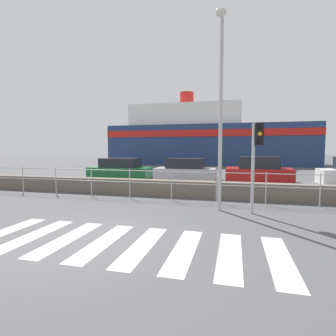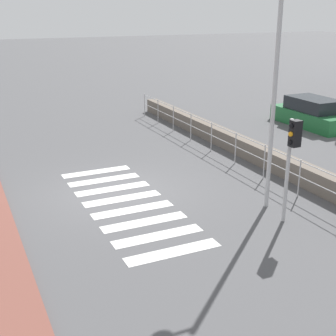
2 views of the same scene
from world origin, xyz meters
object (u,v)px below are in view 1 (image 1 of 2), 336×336
parked_car_green (120,170)px  parked_car_silver (186,171)px  traffic_light_far (257,147)px  parked_car_red (258,171)px  ferry_boat (204,139)px  streetlamp (221,93)px

parked_car_green → parked_car_silver: parked_car_silver is taller
traffic_light_far → parked_car_silver: size_ratio=0.73×
traffic_light_far → parked_car_green: 11.69m
parked_car_green → traffic_light_far: bearing=-44.4°
parked_car_silver → parked_car_red: size_ratio=1.02×
parked_car_red → parked_car_green: bearing=-180.0°
traffic_light_far → parked_car_green: traffic_light_far is taller
parked_car_silver → parked_car_red: (4.47, -0.00, 0.06)m
ferry_boat → parked_car_green: size_ratio=5.83×
streetlamp → ferry_boat: ferry_boat is taller
traffic_light_far → parked_car_silver: 9.04m
streetlamp → ferry_boat: 26.27m
ferry_boat → traffic_light_far: bearing=-80.1°
traffic_light_far → parked_car_red: (0.74, 8.11, -1.42)m
ferry_boat → parked_car_red: size_ratio=6.52×
parked_car_green → parked_car_silver: size_ratio=1.09×
streetlamp → parked_car_green: 11.26m
traffic_light_far → ferry_boat: (-4.56, 26.08, 1.13)m
traffic_light_far → streetlamp: (-1.13, 0.04, 1.73)m
parked_car_red → traffic_light_far: bearing=-95.2°
traffic_light_far → ferry_boat: ferry_boat is taller
parked_car_silver → parked_car_red: parked_car_red is taller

